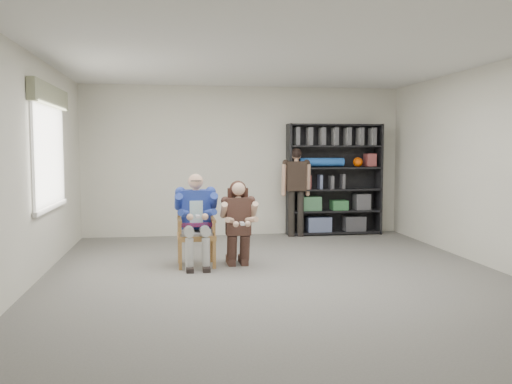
{
  "coord_description": "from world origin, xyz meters",
  "views": [
    {
      "loc": [
        -1.27,
        -6.66,
        1.65
      ],
      "look_at": [
        -0.2,
        0.6,
        1.05
      ],
      "focal_mm": 38.0,
      "sensor_mm": 36.0,
      "label": 1
    }
  ],
  "objects": [
    {
      "name": "floor",
      "position": [
        0.0,
        0.0,
        0.0
      ],
      "size": [
        6.0,
        7.0,
        0.01
      ],
      "primitive_type": "cube",
      "color": "#64615C",
      "rests_on": "ground"
    },
    {
      "name": "seated_man",
      "position": [
        -1.01,
        0.86,
        0.65
      ],
      "size": [
        0.58,
        0.79,
        1.3
      ],
      "primitive_type": null,
      "rotation": [
        0.0,
        0.0,
        0.02
      ],
      "color": "navy",
      "rests_on": "floor"
    },
    {
      "name": "standing_man",
      "position": [
        0.93,
        3.13,
        0.82
      ],
      "size": [
        0.52,
        0.31,
        1.65
      ],
      "primitive_type": null,
      "rotation": [
        0.0,
        0.0,
        -0.06
      ],
      "color": "black",
      "rests_on": "floor"
    },
    {
      "name": "armchair",
      "position": [
        -1.01,
        0.86,
        0.5
      ],
      "size": [
        0.59,
        0.57,
        1.0
      ],
      "primitive_type": null,
      "rotation": [
        0.0,
        0.0,
        0.02
      ],
      "color": "olive",
      "rests_on": "floor"
    },
    {
      "name": "kneeling_woman",
      "position": [
        -0.43,
        0.74,
        0.6
      ],
      "size": [
        0.52,
        0.81,
        1.19
      ],
      "primitive_type": null,
      "rotation": [
        0.0,
        0.0,
        0.02
      ],
      "color": "#35241B",
      "rests_on": "floor"
    },
    {
      "name": "room_shell",
      "position": [
        0.0,
        0.0,
        1.4
      ],
      "size": [
        6.0,
        7.0,
        2.8
      ],
      "primitive_type": null,
      "color": "silver",
      "rests_on": "ground"
    },
    {
      "name": "window_left",
      "position": [
        -2.95,
        1.0,
        1.63
      ],
      "size": [
        0.16,
        2.0,
        1.75
      ],
      "primitive_type": null,
      "color": "white",
      "rests_on": "room_shell"
    },
    {
      "name": "bookshelf",
      "position": [
        1.7,
        3.28,
        1.05
      ],
      "size": [
        1.8,
        0.38,
        2.1
      ],
      "primitive_type": null,
      "color": "black",
      "rests_on": "floor"
    }
  ]
}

